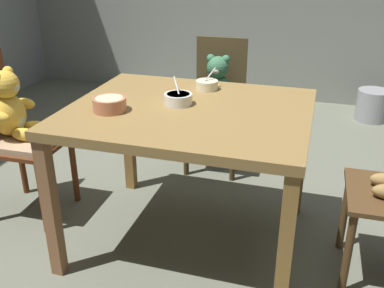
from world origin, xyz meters
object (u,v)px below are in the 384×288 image
Objects in this scene: teddy_chair_far_center at (217,92)px; dining_table at (189,124)px; porridge_bowl_cream_far_center at (207,85)px; metal_pail at (373,105)px; porridge_bowl_white_center at (178,99)px; teddy_chair_near_left at (14,123)px; porridge_bowl_terracotta_near_left at (110,104)px.

dining_table is at bearing 3.36° from teddy_chair_far_center.
dining_table is 0.92m from teddy_chair_far_center.
metal_pail is at bearing 60.69° from porridge_bowl_cream_far_center.
dining_table is 9.42× the size of porridge_bowl_cream_far_center.
teddy_chair_far_center is at bearing 98.09° from porridge_bowl_cream_far_center.
dining_table is 0.13m from porridge_bowl_white_center.
porridge_bowl_white_center reaches higher than dining_table.
teddy_chair_near_left is 1.07m from porridge_bowl_cream_far_center.
porridge_bowl_white_center is at bearing 0.35° from teddy_chair_near_left.
teddy_chair_near_left is 5.94× the size of porridge_bowl_terracotta_near_left.
metal_pail is (1.12, 1.24, -0.39)m from teddy_chair_far_center.
porridge_bowl_cream_far_center is (0.01, 0.30, 0.11)m from dining_table.
teddy_chair_far_center is 1.72m from metal_pail.
teddy_chair_near_left is 2.99m from metal_pail.
porridge_bowl_white_center is (-0.07, -0.27, 0.00)m from porridge_bowl_cream_far_center.
teddy_chair_near_left is 1.29m from teddy_chair_far_center.
teddy_chair_far_center reaches higher than porridge_bowl_white_center.
teddy_chair_far_center reaches higher than dining_table.
metal_pail is (1.04, 2.15, -0.52)m from dining_table.
teddy_chair_near_left is at bearing -133.59° from metal_pail.
dining_table is 1.23× the size of teddy_chair_near_left.
teddy_chair_near_left reaches higher than porridge_bowl_white_center.
teddy_chair_near_left reaches higher than porridge_bowl_cream_far_center.
teddy_chair_near_left reaches higher than teddy_chair_far_center.
dining_table is 1.00m from teddy_chair_near_left.
porridge_bowl_terracotta_near_left is at bearing -127.34° from porridge_bowl_cream_far_center.
teddy_chair_near_left reaches higher than dining_table.
porridge_bowl_terracotta_near_left reaches higher than dining_table.
teddy_chair_far_center is 3.11× the size of metal_pail.
porridge_bowl_cream_far_center is (0.09, -0.61, 0.23)m from teddy_chair_far_center.
teddy_chair_far_center is at bearing 91.13° from porridge_bowl_white_center.
dining_table is at bearing 23.16° from porridge_bowl_terracotta_near_left.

